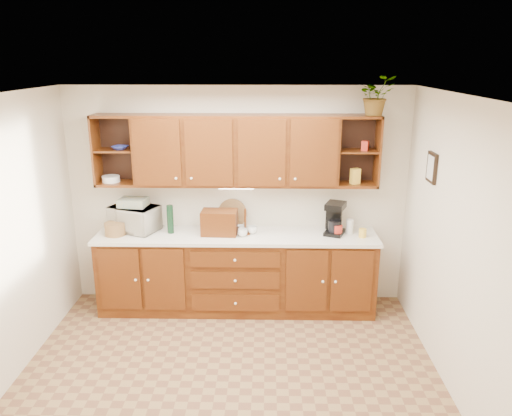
{
  "coord_description": "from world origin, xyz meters",
  "views": [
    {
      "loc": [
        0.34,
        -3.97,
        2.89
      ],
      "look_at": [
        0.23,
        1.15,
        1.35
      ],
      "focal_mm": 35.0,
      "sensor_mm": 36.0,
      "label": 1
    }
  ],
  "objects_px": {
    "microwave": "(134,218)",
    "potted_plant": "(376,96)",
    "coffee_maker": "(335,219)",
    "bread_box": "(219,222)"
  },
  "relations": [
    {
      "from": "potted_plant",
      "to": "bread_box",
      "type": "bearing_deg",
      "value": -177.04
    },
    {
      "from": "potted_plant",
      "to": "coffee_maker",
      "type": "bearing_deg",
      "value": -174.39
    },
    {
      "from": "microwave",
      "to": "potted_plant",
      "type": "bearing_deg",
      "value": 21.13
    },
    {
      "from": "bread_box",
      "to": "coffee_maker",
      "type": "xyz_separation_m",
      "value": [
        1.32,
        0.05,
        0.04
      ]
    },
    {
      "from": "bread_box",
      "to": "potted_plant",
      "type": "relative_size",
      "value": 0.95
    },
    {
      "from": "potted_plant",
      "to": "microwave",
      "type": "bearing_deg",
      "value": 179.59
    },
    {
      "from": "microwave",
      "to": "bread_box",
      "type": "relative_size",
      "value": 1.32
    },
    {
      "from": "microwave",
      "to": "potted_plant",
      "type": "distance_m",
      "value": 3.06
    },
    {
      "from": "microwave",
      "to": "potted_plant",
      "type": "height_order",
      "value": "potted_plant"
    },
    {
      "from": "coffee_maker",
      "to": "potted_plant",
      "type": "distance_m",
      "value": 1.43
    }
  ]
}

